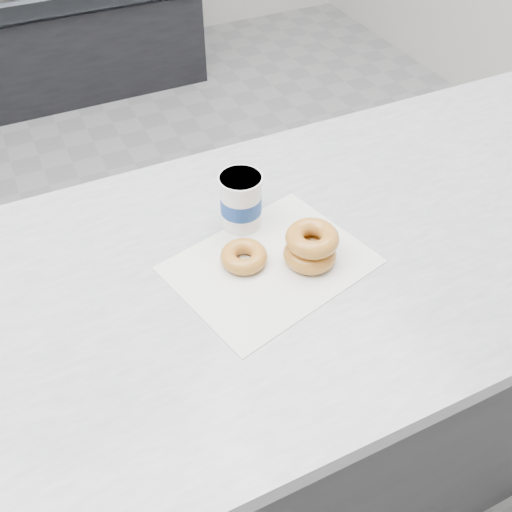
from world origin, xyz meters
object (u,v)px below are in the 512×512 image
Objects in this scene: counter at (86,470)px; donut_single at (244,256)px; donut_stack at (311,246)px; coffee_cup at (241,201)px.

counter is 0.60m from donut_single.
counter is 26.63× the size of donut_stack.
coffee_cup reaches higher than counter.
counter is 27.26× the size of coffee_cup.
donut_single reaches higher than counter.
donut_single is at bearing -97.00° from coffee_cup.
counter is 0.67m from coffee_cup.
coffee_cup is (-0.07, 0.15, 0.02)m from donut_stack.
donut_stack is 0.16m from coffee_cup.
donut_stack reaches higher than donut_single.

